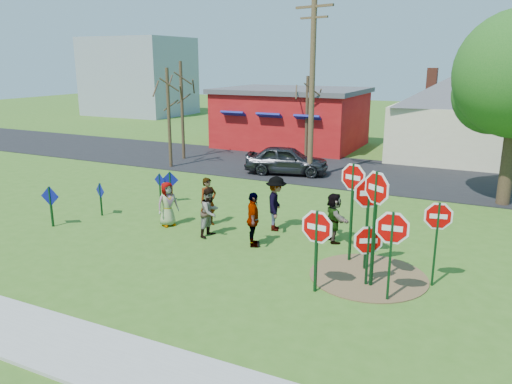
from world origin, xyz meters
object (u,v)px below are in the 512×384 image
(suv, at_px, (287,160))
(stop_sign_b, at_px, (353,187))
(stop_sign_c, at_px, (376,202))
(utility_pole, at_px, (312,85))
(person_b, at_px, (208,202))
(stop_sign_d, at_px, (438,223))
(person_a, at_px, (168,204))
(stop_sign_a, at_px, (317,234))

(suv, bearing_deg, stop_sign_b, -160.82)
(stop_sign_c, xyz_separation_m, utility_pole, (-5.69, 10.88, 2.29))
(stop_sign_b, relative_size, person_b, 1.76)
(person_b, xyz_separation_m, suv, (-0.65, 8.80, -0.11))
(stop_sign_d, relative_size, utility_pole, 0.28)
(stop_sign_c, bearing_deg, utility_pole, 151.39)
(stop_sign_d, xyz_separation_m, suv, (-8.51, 10.46, -0.96))
(person_b, height_order, suv, person_b)
(person_b, bearing_deg, person_a, 147.69)
(stop_sign_a, relative_size, utility_pole, 0.27)
(stop_sign_c, distance_m, utility_pole, 12.49)
(suv, bearing_deg, utility_pole, -116.12)
(stop_sign_a, xyz_separation_m, stop_sign_c, (1.21, 0.92, 0.72))
(person_a, bearing_deg, person_b, -33.72)
(stop_sign_b, relative_size, person_a, 1.92)
(stop_sign_a, xyz_separation_m, stop_sign_d, (2.65, 1.68, 0.16))
(person_a, bearing_deg, suv, 24.75)
(suv, distance_m, utility_pole, 4.07)
(stop_sign_c, distance_m, suv, 13.34)
(stop_sign_a, bearing_deg, stop_sign_c, 43.39)
(stop_sign_a, bearing_deg, suv, 122.02)
(stop_sign_a, height_order, stop_sign_b, stop_sign_b)
(person_b, bearing_deg, utility_pole, 24.99)
(stop_sign_c, relative_size, suv, 0.77)
(stop_sign_b, bearing_deg, person_b, -173.20)
(suv, bearing_deg, stop_sign_c, -160.49)
(stop_sign_a, xyz_separation_m, person_a, (-6.48, 2.67, -0.77))
(stop_sign_a, relative_size, stop_sign_b, 0.75)
(person_a, height_order, person_b, person_b)
(stop_sign_a, relative_size, person_a, 1.45)
(stop_sign_a, distance_m, person_b, 6.22)
(suv, bearing_deg, person_b, 171.52)
(stop_sign_b, xyz_separation_m, stop_sign_c, (0.98, -1.42, 0.05))
(stop_sign_b, distance_m, stop_sign_d, 2.56)
(stop_sign_a, distance_m, suv, 13.50)
(person_a, distance_m, utility_pole, 10.09)
(stop_sign_a, bearing_deg, person_b, 153.59)
(stop_sign_b, height_order, utility_pole, utility_pole)
(stop_sign_a, xyz_separation_m, stop_sign_b, (0.24, 2.34, 0.68))
(stop_sign_a, height_order, person_a, stop_sign_a)
(stop_sign_d, height_order, person_b, stop_sign_d)
(stop_sign_b, distance_m, person_a, 6.87)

